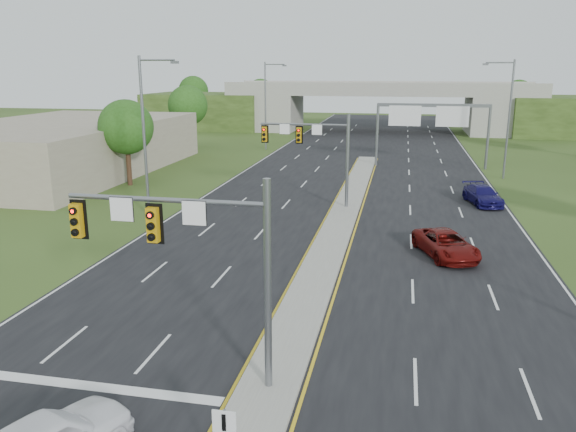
% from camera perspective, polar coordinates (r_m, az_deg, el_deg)
% --- Properties ---
extents(ground, '(240.00, 240.00, 0.00)m').
position_cam_1_polar(ground, '(19.14, -1.97, -17.21)').
color(ground, '#2C4017').
rests_on(ground, ground).
extents(road, '(24.00, 160.00, 0.02)m').
position_cam_1_polar(road, '(51.93, 7.04, 3.36)').
color(road, black).
rests_on(road, ground).
extents(median, '(2.00, 54.00, 0.16)m').
position_cam_1_polar(median, '(40.25, 5.64, 0.21)').
color(median, gray).
rests_on(median, road).
extents(lane_markings, '(23.72, 160.00, 0.01)m').
position_cam_1_polar(lane_markings, '(46.04, 5.67, 1.96)').
color(lane_markings, gold).
rests_on(lane_markings, road).
extents(signal_mast_near, '(6.62, 0.60, 7.00)m').
position_cam_1_polar(signal_mast_near, '(17.70, -9.31, -3.23)').
color(signal_mast_near, slate).
rests_on(signal_mast_near, ground).
extents(signal_mast_far, '(6.62, 0.60, 7.00)m').
position_cam_1_polar(signal_mast_far, '(41.52, 2.96, 7.21)').
color(signal_mast_far, slate).
rests_on(signal_mast_far, ground).
extents(sign_gantry, '(11.58, 0.44, 6.67)m').
position_cam_1_polar(sign_gantry, '(60.97, 14.33, 9.66)').
color(sign_gantry, slate).
rests_on(sign_gantry, ground).
extents(overpass, '(80.00, 14.00, 8.10)m').
position_cam_1_polar(overpass, '(96.09, 9.34, 10.59)').
color(overpass, gray).
rests_on(overpass, ground).
extents(lightpole_l_mid, '(2.85, 0.25, 11.00)m').
position_cam_1_polar(lightpole_l_mid, '(39.89, -14.19, 8.48)').
color(lightpole_l_mid, slate).
rests_on(lightpole_l_mid, ground).
extents(lightpole_l_far, '(2.85, 0.25, 11.00)m').
position_cam_1_polar(lightpole_l_far, '(72.95, -2.16, 11.53)').
color(lightpole_l_far, slate).
rests_on(lightpole_l_far, ground).
extents(lightpole_r_far, '(2.85, 0.25, 11.00)m').
position_cam_1_polar(lightpole_r_far, '(56.72, 21.37, 9.65)').
color(lightpole_r_far, slate).
rests_on(lightpole_r_far, ground).
extents(tree_l_near, '(4.80, 4.80, 7.60)m').
position_cam_1_polar(tree_l_near, '(51.86, -16.13, 8.66)').
color(tree_l_near, '#382316').
rests_on(tree_l_near, ground).
extents(tree_l_mid, '(5.20, 5.20, 8.12)m').
position_cam_1_polar(tree_l_mid, '(76.21, -10.15, 11.00)').
color(tree_l_mid, '#382316').
rests_on(tree_l_mid, ground).
extents(tree_back_a, '(6.00, 6.00, 8.85)m').
position_cam_1_polar(tree_back_a, '(117.57, -9.58, 12.41)').
color(tree_back_a, '#382316').
rests_on(tree_back_a, ground).
extents(tree_back_b, '(5.60, 5.60, 8.32)m').
position_cam_1_polar(tree_back_b, '(113.36, -2.80, 12.35)').
color(tree_back_b, '#382316').
rests_on(tree_back_b, ground).
extents(tree_back_c, '(5.60, 5.60, 8.32)m').
position_cam_1_polar(tree_back_c, '(111.72, 22.33, 11.26)').
color(tree_back_c, '#382316').
rests_on(tree_back_c, ground).
extents(commercial_building, '(18.00, 30.00, 5.00)m').
position_cam_1_polar(commercial_building, '(61.51, -22.15, 6.50)').
color(commercial_building, gray).
rests_on(commercial_building, ground).
extents(car_far_a, '(3.96, 5.56, 1.41)m').
position_cam_1_polar(car_far_a, '(32.34, 15.75, -2.76)').
color(car_far_a, '#5C0B09').
rests_on(car_far_a, road).
extents(car_far_b, '(3.03, 5.18, 1.41)m').
position_cam_1_polar(car_far_b, '(45.75, 19.17, 2.02)').
color(car_far_b, '#100C49').
rests_on(car_far_b, road).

